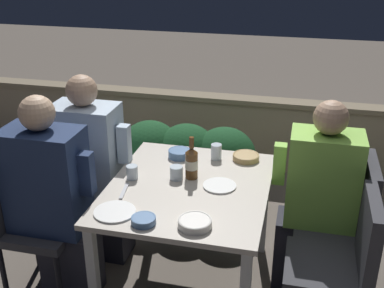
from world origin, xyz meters
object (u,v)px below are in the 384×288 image
Objects in this scene: beer_bottle at (192,163)px; potted_plant at (82,141)px; chair_right_near at (346,256)px; person_navy_jumper at (54,202)px; chair_left_far at (68,180)px; chair_right_far at (348,214)px; chair_left_near at (26,213)px; person_green_blouse at (315,198)px; person_blue_shirt at (94,169)px.

potted_plant is (-1.10, 0.83, -0.33)m from beer_bottle.
person_navy_jumper is at bearing -179.55° from chair_right_near.
chair_left_far is 1.77m from chair_right_near.
chair_right_near and chair_right_far have the same top height.
potted_plant is at bearing 99.57° from chair_left_near.
potted_plant is (-1.97, 1.13, -0.05)m from chair_right_near.
beer_bottle is (-0.90, -0.12, 0.28)m from chair_right_far.
person_green_blouse is at bearing 180.00° from chair_right_far.
person_green_blouse is at bearing 9.54° from beer_bottle.
chair_left_near is 0.42m from chair_left_far.
chair_left_near is 0.22m from person_navy_jumper.
beer_bottle is 1.42m from potted_plant.
person_green_blouse is at bearing 16.63° from person_navy_jumper.
chair_left_near is 1.00× the size of chair_right_near.
person_blue_shirt is 4.89× the size of beer_bottle.
person_navy_jumper is at bearing -156.89° from beer_bottle.
person_green_blouse is at bearing 0.07° from chair_left_far.
beer_bottle is at bearing 161.27° from chair_right_near.
person_navy_jumper reaches higher than person_blue_shirt.
chair_left_far is 1.11× the size of potted_plant.
person_green_blouse reaches higher than chair_right_near.
person_blue_shirt is 1.45× the size of chair_right_far.
person_navy_jumper is 1.04× the size of person_green_blouse.
person_blue_shirt is (0.19, 0.00, 0.10)m from chair_left_far.
chair_left_far is at bearing 172.31° from beer_bottle.
chair_right_near is 1.00× the size of chair_right_far.
person_blue_shirt is at bearing 60.19° from chair_left_near.
chair_right_far is 1.11× the size of potted_plant.
person_navy_jumper is 1.58m from chair_right_near.
person_navy_jumper is 1.45× the size of chair_left_far.
chair_left_near is 0.69× the size of person_navy_jumper.
person_green_blouse is (-0.16, 0.41, 0.08)m from chair_right_near.
person_blue_shirt is 1.45× the size of chair_right_near.
person_navy_jumper is at bearing -71.35° from chair_left_far.
chair_left_far is 3.37× the size of beer_bottle.
chair_left_far is 0.91m from beer_bottle.
beer_bottle reaches higher than chair_left_near.
chair_left_near is 3.37× the size of beer_bottle.
chair_right_far is at bearing 13.21° from chair_left_near.
chair_left_near reaches higher than potted_plant.
chair_right_near is (1.58, 0.01, -0.10)m from person_navy_jumper.
person_blue_shirt is at bearing 0.00° from chair_left_far.
beer_bottle is at bearing -9.87° from person_blue_shirt.
chair_right_far reaches higher than potted_plant.
beer_bottle reaches higher than chair_right_near.
person_blue_shirt is at bearing -58.83° from potted_plant.
chair_right_far is at bearing 0.06° from chair_left_far.
chair_left_far and chair_right_far have the same top height.
chair_left_near is 0.72× the size of person_green_blouse.
chair_right_near reaches higher than potted_plant.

